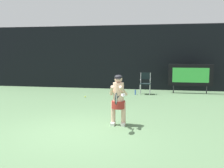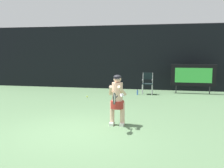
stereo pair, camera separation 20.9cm
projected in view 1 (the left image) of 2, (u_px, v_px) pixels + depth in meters
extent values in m
cube|color=#54764F|center=(74.00, 133.00, 6.83)|extent=(18.00, 22.00, 0.02)
cube|color=black|center=(122.00, 58.00, 14.91)|extent=(18.00, 0.12, 3.60)
cylinder|color=#38383D|center=(122.00, 25.00, 14.69)|extent=(18.00, 0.05, 0.05)
cube|color=black|center=(190.00, 75.00, 13.32)|extent=(2.20, 0.20, 1.10)
cube|color=green|center=(191.00, 75.00, 13.22)|extent=(1.80, 0.01, 0.75)
cylinder|color=#2D2D33|center=(173.00, 89.00, 13.56)|extent=(0.05, 0.05, 0.40)
cylinder|color=#2D2D33|center=(207.00, 90.00, 13.26)|extent=(0.05, 0.05, 0.40)
cylinder|color=#B7B7BC|center=(140.00, 90.00, 12.97)|extent=(0.04, 0.04, 0.52)
cylinder|color=#B7B7BC|center=(150.00, 90.00, 12.88)|extent=(0.04, 0.04, 0.52)
cylinder|color=#B7B7BC|center=(141.00, 88.00, 13.36)|extent=(0.04, 0.04, 0.52)
cylinder|color=#B7B7BC|center=(150.00, 89.00, 13.28)|extent=(0.04, 0.04, 0.52)
cube|color=black|center=(145.00, 84.00, 13.09)|extent=(0.52, 0.44, 0.03)
cylinder|color=#B7B7BC|center=(141.00, 78.00, 13.30)|extent=(0.04, 0.04, 0.56)
cylinder|color=#B7B7BC|center=(150.00, 78.00, 13.21)|extent=(0.04, 0.04, 0.56)
cube|color=black|center=(146.00, 76.00, 13.24)|extent=(0.48, 0.02, 0.34)
cylinder|color=#B7B7BC|center=(141.00, 80.00, 13.11)|extent=(0.04, 0.44, 0.04)
cylinder|color=#B7B7BC|center=(150.00, 80.00, 13.02)|extent=(0.04, 0.44, 0.04)
cylinder|color=#3C67C2|center=(135.00, 92.00, 12.97)|extent=(0.07, 0.07, 0.24)
cylinder|color=black|center=(135.00, 90.00, 12.96)|extent=(0.03, 0.03, 0.03)
cube|color=white|center=(113.00, 124.00, 7.53)|extent=(0.11, 0.26, 0.09)
cube|color=white|center=(123.00, 124.00, 7.48)|extent=(0.11, 0.26, 0.09)
cylinder|color=#DBB293|center=(113.00, 113.00, 7.54)|extent=(0.13, 0.13, 0.68)
cylinder|color=#DBB293|center=(123.00, 114.00, 7.49)|extent=(0.13, 0.13, 0.68)
cylinder|color=maroon|center=(118.00, 104.00, 7.49)|extent=(0.39, 0.39, 0.22)
cylinder|color=#DBB293|center=(118.00, 92.00, 7.44)|extent=(0.31, 0.31, 0.56)
sphere|color=#DBB293|center=(118.00, 79.00, 7.40)|extent=(0.22, 0.22, 0.22)
ellipsoid|color=black|center=(118.00, 77.00, 7.39)|extent=(0.22, 0.22, 0.12)
cube|color=black|center=(118.00, 78.00, 7.30)|extent=(0.17, 0.12, 0.02)
cylinder|color=#DBB293|center=(112.00, 90.00, 7.30)|extent=(0.20, 0.49, 0.35)
cylinder|color=#DBB293|center=(123.00, 91.00, 7.24)|extent=(0.20, 0.49, 0.35)
cylinder|color=white|center=(123.00, 95.00, 7.13)|extent=(0.13, 0.12, 0.12)
cylinder|color=black|center=(118.00, 97.00, 7.04)|extent=(0.03, 0.28, 0.03)
torus|color=black|center=(116.00, 99.00, 6.75)|extent=(0.02, 0.31, 0.31)
ellipsoid|color=silver|center=(116.00, 99.00, 6.75)|extent=(0.01, 0.26, 0.26)
sphere|color=#CCDB3D|center=(85.00, 97.00, 12.21)|extent=(0.07, 0.07, 0.07)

